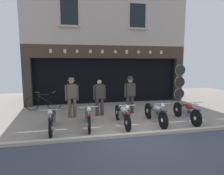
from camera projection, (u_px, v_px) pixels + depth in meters
ground at (150, 152)px, 5.03m from camera, size 21.19×22.00×0.18m
shop_facade at (104, 71)px, 12.52m from camera, size 9.49×4.42×6.77m
motorcycle_left at (52, 119)px, 6.47m from camera, size 0.62×1.98×0.90m
motorcycle_center_left at (88, 116)px, 6.85m from camera, size 0.62×1.91×0.90m
motorcycle_center at (122, 114)px, 7.05m from camera, size 0.62×1.98×0.91m
motorcycle_center_right at (155, 113)px, 7.25m from camera, size 0.62×1.96×0.92m
motorcycle_right at (186, 111)px, 7.50m from camera, size 0.62×1.95×0.91m
salesman_left at (72, 96)px, 7.99m from camera, size 0.56×0.34×1.71m
shopkeeper_center at (100, 96)px, 8.30m from camera, size 0.56×0.27×1.60m
salesman_right at (130, 93)px, 8.64m from camera, size 0.55×0.37×1.72m
tyre_sign_pole at (180, 83)px, 9.76m from camera, size 0.57×0.06×2.29m
advert_board_near at (75, 74)px, 10.64m from camera, size 0.64×0.03×1.10m
leaning_bicycle at (43, 103)px, 9.28m from camera, size 1.78×0.50×0.95m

